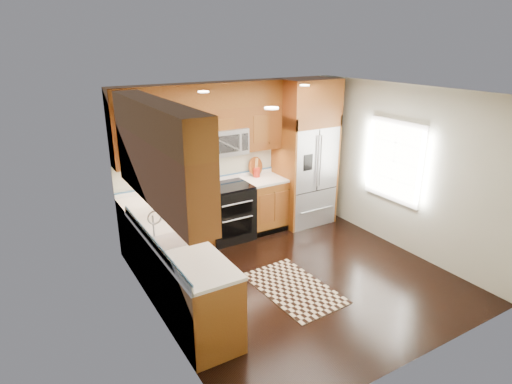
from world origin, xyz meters
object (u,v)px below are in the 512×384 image
refrigerator (305,153)px  rug (294,288)px  range (228,212)px  utensil_crock (257,171)px  knife_block (183,186)px

refrigerator → rug: refrigerator is taller
range → rug: size_ratio=0.67×
utensil_crock → range: bearing=-164.6°
range → utensil_crock: size_ratio=2.81×
range → utensil_crock: (0.67, 0.18, 0.59)m
refrigerator → utensil_crock: bearing=165.9°
range → knife_block: 0.96m
knife_block → utensil_crock: (1.42, 0.14, -0.00)m
refrigerator → knife_block: 2.32m
range → refrigerator: size_ratio=0.36×
range → utensil_crock: utensil_crock is taller
range → knife_block: (-0.75, 0.04, 0.59)m
knife_block → utensil_crock: bearing=5.6°
refrigerator → utensil_crock: (-0.88, 0.22, -0.25)m
knife_block → refrigerator: bearing=-2.0°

